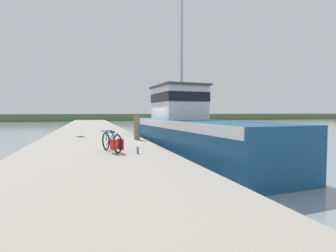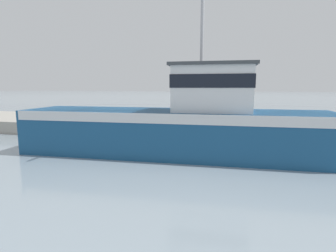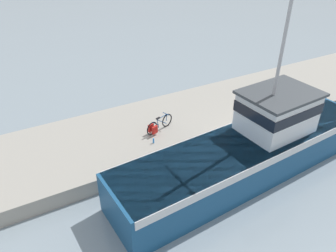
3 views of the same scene
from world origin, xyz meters
name	(u,v)px [view 1 (image 1 of 3)]	position (x,y,z in m)	size (l,w,h in m)	color
ground_plane	(158,153)	(0.00, 0.00, 0.00)	(320.00, 320.00, 0.00)	#84939E
dock_pier	(93,149)	(-3.44, 0.00, 0.38)	(5.66, 80.00, 0.75)	#A39E93
far_shoreline	(207,117)	(30.00, 57.03, 0.92)	(180.00, 5.00, 1.84)	#567047
fishing_boat_main	(184,129)	(1.27, -0.81, 1.34)	(3.72, 15.19, 10.69)	navy
boat_red_outer	(158,119)	(9.87, 37.56, 0.87)	(2.89, 5.13, 4.75)	#337F47
bicycle_touring	(113,143)	(-2.73, -3.89, 1.11)	(0.77, 1.74, 0.79)	black
mooring_post	(137,127)	(-1.08, 0.31, 1.43)	(0.32, 0.32, 1.36)	#756651
hose_coil	(80,137)	(-4.11, 2.84, 0.78)	(0.49, 0.49, 0.05)	green
water_bottle_by_bike	(138,150)	(-1.92, -4.54, 0.88)	(0.07, 0.07, 0.26)	blue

